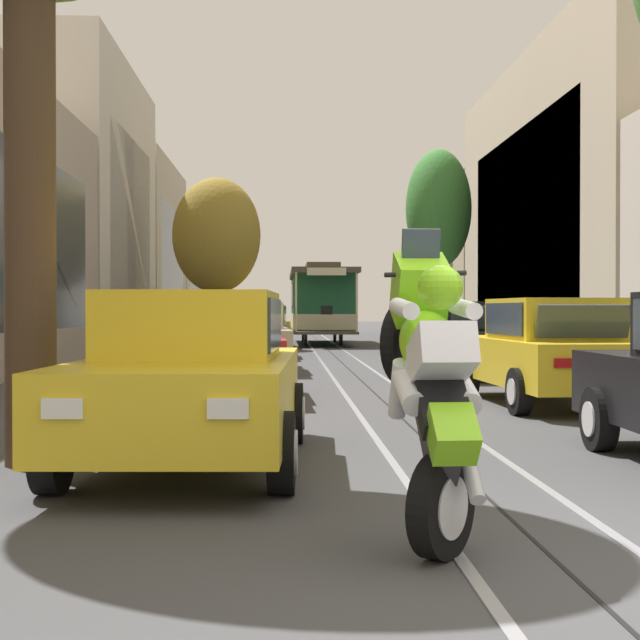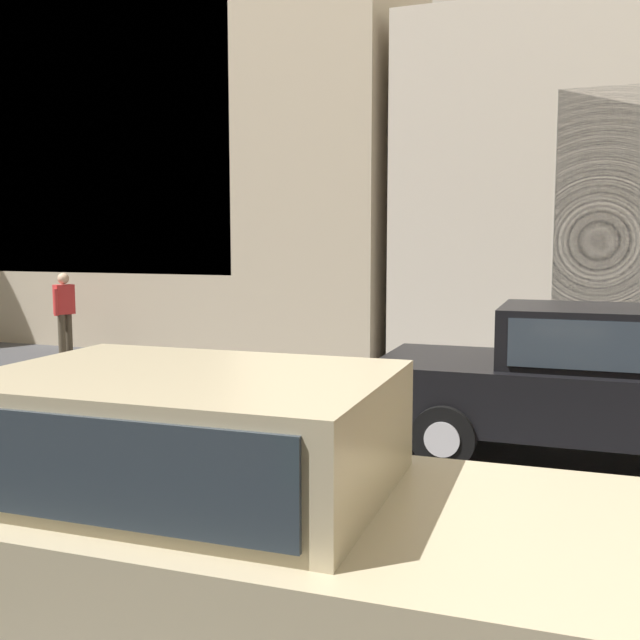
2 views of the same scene
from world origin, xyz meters
The scene contains 4 objects.
building_facade_right centered at (9.50, 27.90, 4.27)m, with size 5.95×58.78×10.58m.
parked_car_beige_mid_left centered at (-2.32, 15.89, 0.80)m, with size 2.11×4.41×1.58m.
parked_car_black_mid_right centered at (2.38, 14.05, 0.80)m, with size 2.07×4.39×1.58m.
pedestrian_on_right_pavement centered at (5.96, 23.82, 0.92)m, with size 0.55×0.36×1.63m.
Camera 2 is at (-5.52, 14.04, 2.25)m, focal length 40.79 mm.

